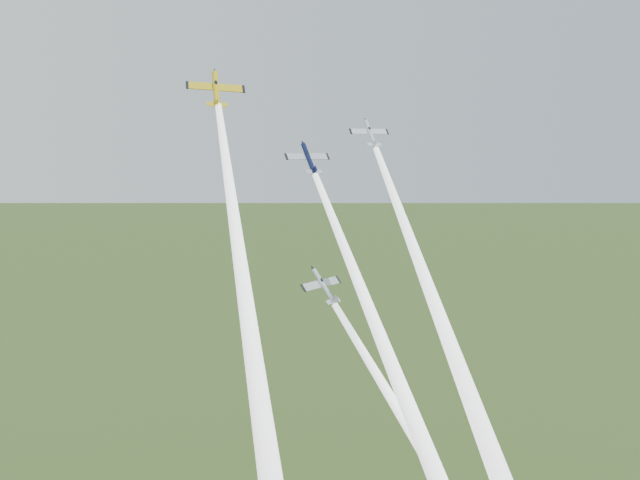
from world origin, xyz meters
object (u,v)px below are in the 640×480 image
Objects in this scene: plane_yellow at (216,89)px; plane_silver_low at (324,286)px; plane_navy at (309,158)px; plane_silver_right at (370,133)px.

plane_yellow is 1.15× the size of plane_silver_low.
plane_yellow is at bearing 169.90° from plane_navy.
plane_navy is 1.12× the size of plane_silver_right.
plane_silver_right is 0.88× the size of plane_silver_low.
plane_silver_right reaches higher than plane_silver_low.
plane_silver_low is at bearing -33.74° from plane_yellow.
plane_silver_right is at bearing 16.84° from plane_silver_low.
plane_silver_right is (23.92, -5.62, -6.55)m from plane_yellow.
plane_silver_right is 26.75m from plane_silver_low.
plane_navy is 20.37m from plane_silver_low.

